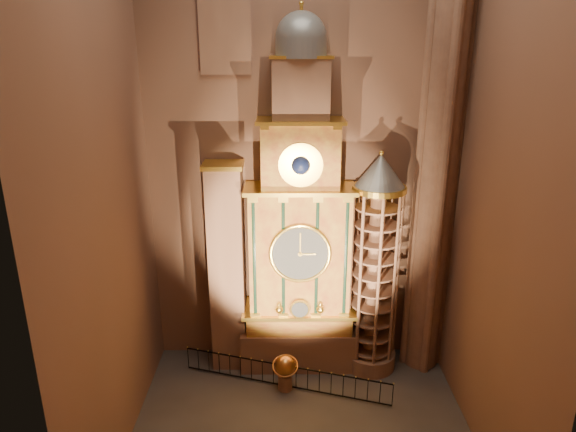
{
  "coord_description": "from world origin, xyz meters",
  "views": [
    {
      "loc": [
        -0.67,
        -17.09,
        15.23
      ],
      "look_at": [
        -0.55,
        3.0,
        8.41
      ],
      "focal_mm": 32.0,
      "sensor_mm": 36.0,
      "label": 1
    }
  ],
  "objects_px": {
    "astronomical_clock": "(300,238)",
    "portrait_tower": "(227,268)",
    "celestial_globe": "(285,370)",
    "iron_railing": "(285,376)",
    "stair_turret": "(375,268)"
  },
  "relations": [
    {
      "from": "astronomical_clock",
      "to": "iron_railing",
      "type": "relative_size",
      "value": 1.77
    },
    {
      "from": "celestial_globe",
      "to": "iron_railing",
      "type": "bearing_deg",
      "value": 102.06
    },
    {
      "from": "stair_turret",
      "to": "celestial_globe",
      "type": "xyz_separation_m",
      "value": [
        -4.18,
        -1.86,
        -4.23
      ]
    },
    {
      "from": "astronomical_clock",
      "to": "portrait_tower",
      "type": "relative_size",
      "value": 1.64
    },
    {
      "from": "stair_turret",
      "to": "iron_railing",
      "type": "xyz_separation_m",
      "value": [
        -4.2,
        -1.76,
        -4.64
      ]
    },
    {
      "from": "astronomical_clock",
      "to": "portrait_tower",
      "type": "bearing_deg",
      "value": 179.71
    },
    {
      "from": "astronomical_clock",
      "to": "portrait_tower",
      "type": "distance_m",
      "value": 3.73
    },
    {
      "from": "celestial_globe",
      "to": "iron_railing",
      "type": "relative_size",
      "value": 0.18
    },
    {
      "from": "astronomical_clock",
      "to": "celestial_globe",
      "type": "distance_m",
      "value": 6.06
    },
    {
      "from": "astronomical_clock",
      "to": "portrait_tower",
      "type": "xyz_separation_m",
      "value": [
        -3.4,
        0.02,
        -1.53
      ]
    },
    {
      "from": "astronomical_clock",
      "to": "stair_turret",
      "type": "xyz_separation_m",
      "value": [
        3.5,
        -0.26,
        -1.41
      ]
    },
    {
      "from": "celestial_globe",
      "to": "portrait_tower",
      "type": "bearing_deg",
      "value": 141.78
    },
    {
      "from": "iron_railing",
      "to": "astronomical_clock",
      "type": "bearing_deg",
      "value": 70.9
    },
    {
      "from": "stair_turret",
      "to": "celestial_globe",
      "type": "height_order",
      "value": "stair_turret"
    },
    {
      "from": "astronomical_clock",
      "to": "portrait_tower",
      "type": "height_order",
      "value": "astronomical_clock"
    }
  ]
}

